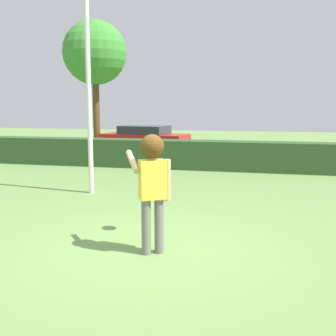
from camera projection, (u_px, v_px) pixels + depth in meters
name	position (u px, v px, depth m)	size (l,w,h in m)	color
ground_plane	(148.00, 248.00, 6.28)	(60.00, 60.00, 0.00)	#658946
person	(152.00, 178.00, 5.90)	(0.78, 0.60, 1.79)	slate
frisbee	(152.00, 167.00, 6.82)	(0.27, 0.26, 0.11)	yellow
lamppost	(88.00, 75.00, 9.83)	(0.24, 0.24, 5.27)	silver
hedge_row	(212.00, 155.00, 13.99)	(20.25, 0.90, 1.00)	#2D4B26
parked_car_red	(144.00, 137.00, 19.54)	(4.41, 2.32, 1.25)	#B21E1E
willow_tree	(95.00, 53.00, 19.53)	(3.10, 3.10, 6.30)	brown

